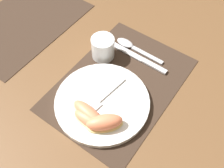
{
  "coord_description": "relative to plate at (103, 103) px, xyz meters",
  "views": [
    {
      "loc": [
        -0.4,
        -0.26,
        0.67
      ],
      "look_at": [
        -0.03,
        0.01,
        0.02
      ],
      "focal_mm": 42.0,
      "sensor_mm": 36.0,
      "label": 1
    }
  ],
  "objects": [
    {
      "name": "fork",
      "position": [
        -0.0,
        0.01,
        0.01
      ],
      "size": [
        0.19,
        0.05,
        0.0
      ],
      "color": "#BCBCC1",
      "rests_on": "plate"
    },
    {
      "name": "citrus_wedge_2",
      "position": [
        -0.06,
        -0.05,
        0.03
      ],
      "size": [
        0.11,
        0.11,
        0.04
      ],
      "color": "#F4DB84",
      "rests_on": "plate"
    },
    {
      "name": "knife",
      "position": [
        0.21,
        0.01,
        -0.01
      ],
      "size": [
        0.02,
        0.22,
        0.01
      ],
      "color": "#BCBCC1",
      "rests_on": "placemat"
    },
    {
      "name": "juice_glass",
      "position": [
        0.15,
        0.11,
        0.02
      ],
      "size": [
        0.08,
        0.08,
        0.08
      ],
      "color": "silver",
      "rests_on": "placemat"
    },
    {
      "name": "placemat_far",
      "position": [
        0.11,
        0.46,
        -0.01
      ],
      "size": [
        0.46,
        0.32,
        0.0
      ],
      "color": "#38281E",
      "rests_on": "ground_plane"
    },
    {
      "name": "citrus_wedge_1",
      "position": [
        -0.08,
        -0.01,
        0.02
      ],
      "size": [
        0.05,
        0.1,
        0.03
      ],
      "color": "#F4DB84",
      "rests_on": "plate"
    },
    {
      "name": "ground_plane",
      "position": [
        0.09,
        0.0,
        -0.01
      ],
      "size": [
        3.0,
        3.0,
        0.0
      ],
      "primitive_type": "plane",
      "color": "brown"
    },
    {
      "name": "spoon",
      "position": [
        0.24,
        0.06,
        -0.0
      ],
      "size": [
        0.03,
        0.18,
        0.01
      ],
      "color": "#BCBCC1",
      "rests_on": "placemat"
    },
    {
      "name": "citrus_wedge_0",
      "position": [
        -0.06,
        0.01,
        0.02
      ],
      "size": [
        0.06,
        0.12,
        0.04
      ],
      "color": "#F4DB84",
      "rests_on": "plate"
    },
    {
      "name": "plate",
      "position": [
        0.0,
        0.0,
        0.0
      ],
      "size": [
        0.28,
        0.28,
        0.02
      ],
      "color": "white",
      "rests_on": "placemat"
    },
    {
      "name": "placemat",
      "position": [
        0.09,
        0.0,
        -0.01
      ],
      "size": [
        0.46,
        0.32,
        0.0
      ],
      "color": "#38281E",
      "rests_on": "ground_plane"
    }
  ]
}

